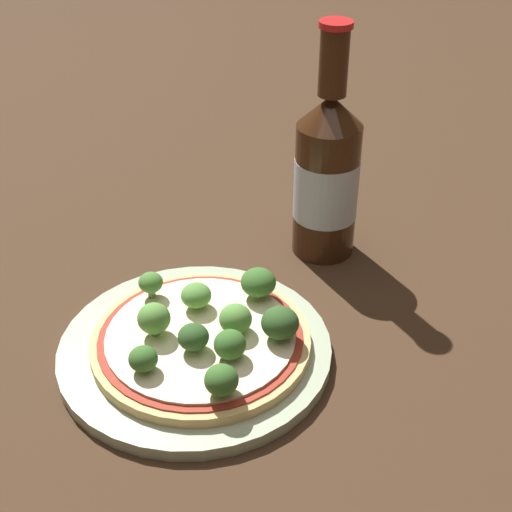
% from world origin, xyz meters
% --- Properties ---
extents(ground_plane, '(3.00, 3.00, 0.00)m').
position_xyz_m(ground_plane, '(0.00, 0.00, 0.00)').
color(ground_plane, '#3D2819').
extents(plate, '(0.24, 0.24, 0.01)m').
position_xyz_m(plate, '(0.02, -0.01, 0.01)').
color(plate, '#A3B293').
rests_on(plate, ground_plane).
extents(pizza, '(0.19, 0.19, 0.01)m').
position_xyz_m(pizza, '(0.02, -0.01, 0.02)').
color(pizza, tan).
rests_on(pizza, plate).
extents(broccoli_floret_0, '(0.03, 0.03, 0.02)m').
position_xyz_m(broccoli_floret_0, '(0.03, 0.03, 0.04)').
color(broccoli_floret_0, '#6B8E51').
rests_on(broccoli_floret_0, pizza).
extents(broccoli_floret_1, '(0.02, 0.02, 0.02)m').
position_xyz_m(broccoli_floret_1, '(-0.03, -0.04, 0.04)').
color(broccoli_floret_1, '#6B8E51').
rests_on(broccoli_floret_1, pizza).
extents(broccoli_floret_2, '(0.03, 0.03, 0.03)m').
position_xyz_m(broccoli_floret_2, '(0.05, -0.02, 0.04)').
color(broccoli_floret_2, '#6B8E51').
rests_on(broccoli_floret_2, pizza).
extents(broccoli_floret_3, '(0.03, 0.03, 0.03)m').
position_xyz_m(broccoli_floret_3, '(0.04, -0.05, 0.04)').
color(broccoli_floret_3, '#6B8E51').
rests_on(broccoli_floret_3, pizza).
extents(broccoli_floret_4, '(0.02, 0.02, 0.03)m').
position_xyz_m(broccoli_floret_4, '(-0.01, 0.05, 0.04)').
color(broccoli_floret_4, '#6B8E51').
rests_on(broccoli_floret_4, pizza).
extents(broccoli_floret_5, '(0.03, 0.03, 0.03)m').
position_xyz_m(broccoli_floret_5, '(0.01, -0.03, 0.04)').
color(broccoli_floret_5, '#6B8E51').
rests_on(broccoli_floret_5, pizza).
extents(broccoli_floret_6, '(0.03, 0.03, 0.03)m').
position_xyz_m(broccoli_floret_6, '(-0.02, 0.00, 0.04)').
color(broccoli_floret_6, '#6B8E51').
rests_on(broccoli_floret_6, pizza).
extents(broccoli_floret_7, '(0.03, 0.03, 0.03)m').
position_xyz_m(broccoli_floret_7, '(0.09, 0.02, 0.04)').
color(broccoli_floret_7, '#6B8E51').
rests_on(broccoli_floret_7, pizza).
extents(broccoli_floret_8, '(0.03, 0.03, 0.03)m').
position_xyz_m(broccoli_floret_8, '(0.09, -0.04, 0.04)').
color(broccoli_floret_8, '#6B8E51').
rests_on(broccoli_floret_8, pizza).
extents(broccoli_floret_9, '(0.03, 0.03, 0.03)m').
position_xyz_m(broccoli_floret_9, '(0.02, -0.09, 0.04)').
color(broccoli_floret_9, '#6B8E51').
rests_on(broccoli_floret_9, pizza).
extents(beer_bottle, '(0.07, 0.07, 0.25)m').
position_xyz_m(beer_bottle, '(0.19, 0.12, 0.09)').
color(beer_bottle, '#381E0F').
rests_on(beer_bottle, ground_plane).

